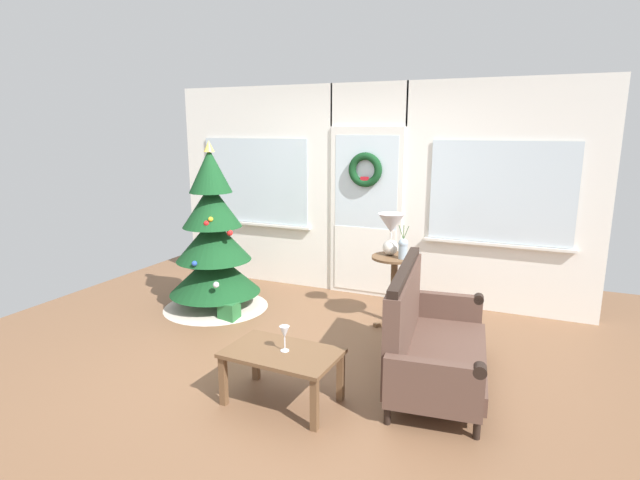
% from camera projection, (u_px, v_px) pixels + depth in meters
% --- Properties ---
extents(ground_plane, '(6.76, 6.76, 0.00)m').
position_uv_depth(ground_plane, '(290.00, 361.00, 4.49)').
color(ground_plane, brown).
extents(back_wall_with_door, '(5.20, 0.19, 2.55)m').
position_uv_depth(back_wall_with_door, '(367.00, 192.00, 6.08)').
color(back_wall_with_door, white).
rests_on(back_wall_with_door, ground).
extents(christmas_tree, '(1.20, 1.20, 1.90)m').
position_uv_depth(christmas_tree, '(214.00, 248.00, 5.71)').
color(christmas_tree, '#4C331E').
rests_on(christmas_tree, ground).
extents(settee_sofa, '(0.88, 1.62, 0.96)m').
position_uv_depth(settee_sofa, '(426.00, 337.00, 4.08)').
color(settee_sofa, black).
rests_on(settee_sofa, ground).
extents(side_table, '(0.50, 0.48, 0.73)m').
position_uv_depth(side_table, '(394.00, 276.00, 5.29)').
color(side_table, brown).
rests_on(side_table, ground).
extents(table_lamp, '(0.28, 0.28, 0.44)m').
position_uv_depth(table_lamp, '(391.00, 228.00, 5.25)').
color(table_lamp, silver).
rests_on(table_lamp, side_table).
extents(flower_vase, '(0.11, 0.10, 0.35)m').
position_uv_depth(flower_vase, '(403.00, 248.00, 5.13)').
color(flower_vase, '#99ADBC').
rests_on(flower_vase, side_table).
extents(coffee_table, '(0.86, 0.55, 0.41)m').
position_uv_depth(coffee_table, '(282.00, 359.00, 3.75)').
color(coffee_table, brown).
rests_on(coffee_table, ground).
extents(wine_glass, '(0.08, 0.08, 0.20)m').
position_uv_depth(wine_glass, '(285.00, 333.00, 3.71)').
color(wine_glass, silver).
rests_on(wine_glass, coffee_table).
extents(gift_box, '(0.19, 0.17, 0.19)m').
position_uv_depth(gift_box, '(229.00, 311.00, 5.46)').
color(gift_box, '#266633').
rests_on(gift_box, ground).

